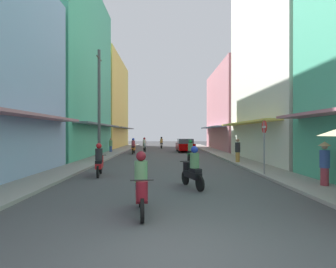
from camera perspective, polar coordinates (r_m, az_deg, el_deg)
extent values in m
plane|color=#424244|center=(20.82, -0.47, -5.49)|extent=(90.77, 90.77, 0.00)
cube|color=gray|center=(21.45, -14.96, -5.16)|extent=(1.80, 49.26, 0.12)
cube|color=#9E9991|center=(21.53, 13.96, -5.14)|extent=(1.80, 49.26, 0.12)
cube|color=#B7727F|center=(11.03, -31.43, 4.05)|extent=(1.10, 11.50, 0.12)
cube|color=#4CB28C|center=(25.19, -22.63, 12.87)|extent=(6.00, 12.98, 15.19)
cube|color=slate|center=(23.51, -14.66, 1.99)|extent=(1.10, 11.68, 0.12)
cube|color=#EFD159|center=(38.03, -14.82, 6.59)|extent=(6.00, 13.32, 12.62)
cube|color=slate|center=(37.11, -9.56, 1.32)|extent=(1.10, 11.98, 0.12)
cube|color=silver|center=(21.68, 26.00, 16.58)|extent=(6.00, 11.25, 16.36)
cube|color=#EFD159|center=(19.47, 16.74, 2.37)|extent=(1.10, 10.12, 0.12)
cube|color=#B7727F|center=(33.08, 15.68, 5.29)|extent=(6.00, 13.02, 10.02)
cube|color=#8CA5CC|center=(32.13, 9.68, 1.50)|extent=(1.10, 11.71, 0.12)
cylinder|color=black|center=(28.55, -5.13, -3.39)|extent=(0.18, 0.57, 0.56)
cylinder|color=black|center=(29.79, -5.39, -3.25)|extent=(0.18, 0.57, 0.56)
cube|color=#B2B2B7|center=(29.21, -5.27, -2.88)|extent=(0.46, 1.03, 0.24)
cube|color=black|center=(29.39, -5.32, -2.47)|extent=(0.38, 0.60, 0.14)
cylinder|color=#B2B2B7|center=(28.65, -5.15, -2.54)|extent=(0.28, 0.28, 0.45)
cylinder|color=black|center=(28.64, -5.15, -2.04)|extent=(0.55, 0.13, 0.03)
cylinder|color=beige|center=(29.33, -5.31, -1.79)|extent=(0.34, 0.34, 0.55)
sphere|color=maroon|center=(29.32, -5.31, -1.01)|extent=(0.26, 0.26, 0.26)
cylinder|color=black|center=(35.30, -1.58, -2.71)|extent=(0.13, 0.56, 0.56)
cylinder|color=black|center=(34.06, -1.41, -2.82)|extent=(0.13, 0.56, 0.56)
cube|color=silver|center=(34.62, -1.49, -2.41)|extent=(0.37, 1.02, 0.24)
cube|color=black|center=(34.41, -1.46, -2.09)|extent=(0.33, 0.58, 0.14)
cylinder|color=silver|center=(35.16, -1.56, -2.04)|extent=(0.28, 0.28, 0.45)
cylinder|color=black|center=(35.15, -1.56, -1.63)|extent=(0.55, 0.08, 0.03)
cylinder|color=#BF8C3F|center=(34.45, -1.47, -1.50)|extent=(0.34, 0.34, 0.55)
sphere|color=black|center=(34.44, -1.47, -0.84)|extent=(0.26, 0.26, 0.26)
cylinder|color=black|center=(10.29, 3.88, -9.73)|extent=(0.26, 0.55, 0.56)
cylinder|color=black|center=(9.18, 7.13, -10.94)|extent=(0.26, 0.55, 0.56)
cube|color=black|center=(9.65, 5.54, -9.07)|extent=(0.60, 1.04, 0.24)
cube|color=black|center=(9.44, 6.07, -8.04)|extent=(0.45, 0.62, 0.14)
cylinder|color=black|center=(10.11, 4.17, -7.49)|extent=(0.28, 0.28, 0.45)
cylinder|color=black|center=(10.08, 4.17, -6.09)|extent=(0.53, 0.21, 0.03)
cylinder|color=#598C59|center=(9.44, 5.94, -5.90)|extent=(0.34, 0.34, 0.55)
sphere|color=#1E38B7|center=(9.41, 5.94, -3.48)|extent=(0.26, 0.26, 0.26)
cylinder|color=black|center=(19.52, 5.61, -5.04)|extent=(0.27, 0.55, 0.56)
cylinder|color=black|center=(18.31, 4.69, -5.38)|extent=(0.27, 0.55, 0.56)
cube|color=#197233|center=(18.85, 5.13, -4.55)|extent=(0.60, 1.04, 0.24)
cube|color=black|center=(18.64, 4.98, -3.99)|extent=(0.45, 0.62, 0.14)
cylinder|color=#197233|center=(19.36, 5.52, -3.83)|extent=(0.28, 0.28, 0.45)
cylinder|color=black|center=(19.35, 5.52, -3.09)|extent=(0.53, 0.22, 0.03)
cylinder|color=#598C59|center=(18.66, 5.02, -2.91)|extent=(0.34, 0.34, 0.55)
sphere|color=#197233|center=(18.65, 5.02, -1.68)|extent=(0.26, 0.26, 0.26)
cylinder|color=black|center=(26.33, -7.56, -3.69)|extent=(0.08, 0.56, 0.56)
cylinder|color=black|center=(25.09, -7.89, -3.88)|extent=(0.08, 0.56, 0.56)
cube|color=orange|center=(25.65, -7.73, -3.30)|extent=(0.28, 1.00, 0.24)
cube|color=black|center=(25.44, -7.79, -2.88)|extent=(0.28, 0.56, 0.14)
cylinder|color=orange|center=(26.18, -7.59, -2.79)|extent=(0.28, 0.28, 0.45)
cylinder|color=black|center=(26.17, -7.59, -2.25)|extent=(0.55, 0.03, 0.03)
cylinder|color=#99333F|center=(25.47, -7.77, -2.09)|extent=(0.34, 0.34, 0.55)
sphere|color=#1E38B7|center=(25.46, -7.77, -1.19)|extent=(0.26, 0.26, 0.26)
cylinder|color=black|center=(6.12, -5.80, -16.61)|extent=(0.15, 0.57, 0.56)
cylinder|color=black|center=(7.33, -6.16, -13.79)|extent=(0.15, 0.57, 0.56)
cube|color=maroon|center=(6.72, -6.01, -13.15)|extent=(0.40, 1.03, 0.24)
cube|color=black|center=(6.87, -6.07, -11.14)|extent=(0.35, 0.59, 0.14)
cylinder|color=maroon|center=(6.14, -5.84, -12.52)|extent=(0.28, 0.28, 0.45)
cylinder|color=black|center=(6.09, -5.85, -10.22)|extent=(0.55, 0.10, 0.03)
cylinder|color=#598C59|center=(6.76, -6.05, -8.32)|extent=(0.34, 0.34, 0.55)
sphere|color=maroon|center=(6.71, -6.05, -4.94)|extent=(0.26, 0.26, 0.26)
cylinder|color=black|center=(13.44, -14.78, -7.40)|extent=(0.16, 0.57, 0.56)
cylinder|color=black|center=(12.21, -15.41, -8.16)|extent=(0.16, 0.57, 0.56)
cube|color=red|center=(12.75, -15.11, -6.82)|extent=(0.41, 1.03, 0.24)
cube|color=black|center=(12.53, -15.21, -6.02)|extent=(0.35, 0.59, 0.14)
cylinder|color=red|center=(13.27, -14.84, -5.67)|extent=(0.28, 0.28, 0.45)
cylinder|color=black|center=(13.25, -14.84, -4.60)|extent=(0.55, 0.10, 0.03)
cylinder|color=#262628|center=(12.55, -15.19, -4.40)|extent=(0.34, 0.34, 0.55)
sphere|color=red|center=(12.52, -15.19, -2.58)|extent=(0.26, 0.26, 0.26)
cube|color=#8C0000|center=(28.22, 3.82, -2.78)|extent=(1.90, 4.16, 0.70)
cube|color=#333D47|center=(28.05, 3.86, -1.68)|extent=(1.67, 2.15, 0.60)
cylinder|color=black|center=(29.40, 2.08, -3.21)|extent=(0.20, 0.65, 0.64)
cylinder|color=black|center=(29.57, 4.99, -3.19)|extent=(0.20, 0.65, 0.64)
cylinder|color=black|center=(26.92, 2.54, -3.52)|extent=(0.20, 0.65, 0.64)
cylinder|color=black|center=(27.10, 5.71, -3.50)|extent=(0.20, 0.65, 0.64)
cylinder|color=#BF8C3F|center=(17.82, 15.29, -5.19)|extent=(0.28, 0.28, 0.78)
cylinder|color=#262628|center=(17.76, 15.29, -2.89)|extent=(0.34, 0.34, 0.66)
sphere|color=#9E7256|center=(17.75, 15.29, -1.38)|extent=(0.22, 0.22, 0.22)
cylinder|color=#334C8C|center=(27.30, -12.67, -3.40)|extent=(0.28, 0.28, 0.71)
cylinder|color=#598C59|center=(27.27, -12.67, -2.03)|extent=(0.34, 0.34, 0.60)
sphere|color=tan|center=(27.25, -12.67, -1.10)|extent=(0.22, 0.22, 0.22)
cylinder|color=#99333F|center=(11.17, 31.59, -8.41)|extent=(0.28, 0.28, 0.77)
cylinder|color=#334C8C|center=(11.09, 31.60, -4.77)|extent=(0.34, 0.34, 0.65)
sphere|color=tan|center=(11.06, 31.60, -2.37)|extent=(0.22, 0.22, 0.22)
cone|color=#D1B77A|center=(11.06, 31.60, -1.85)|extent=(0.44, 0.44, 0.16)
cylinder|color=#4C4C4F|center=(18.57, -15.14, 6.02)|extent=(0.20, 0.20, 7.89)
cylinder|color=#3F382D|center=(19.20, -15.15, 16.01)|extent=(0.08, 1.20, 0.08)
cylinder|color=gray|center=(12.92, 20.71, -3.17)|extent=(0.07, 0.07, 2.60)
cylinder|color=red|center=(12.90, 20.71, 1.49)|extent=(0.02, 0.60, 0.60)
cube|color=white|center=(12.90, 20.71, 1.49)|extent=(0.03, 0.40, 0.10)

